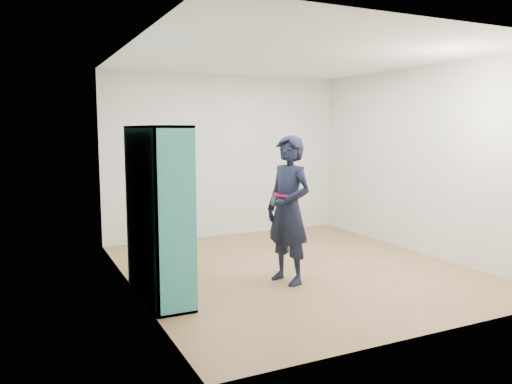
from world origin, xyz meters
name	(u,v)px	position (x,y,z in m)	size (l,w,h in m)	color
floor	(295,268)	(0.00, 0.00, 0.00)	(4.50, 4.50, 0.00)	olive
ceiling	(297,56)	(0.00, 0.00, 2.60)	(4.50, 4.50, 0.00)	white
wall_left	(131,171)	(-2.00, 0.00, 1.30)	(0.02, 4.50, 2.60)	silver
wall_right	(420,161)	(2.00, 0.00, 1.30)	(0.02, 4.50, 2.60)	silver
wall_back	(226,156)	(0.00, 2.25, 1.30)	(4.00, 0.02, 2.60)	silver
wall_front	(435,183)	(0.00, -2.25, 1.30)	(4.00, 0.02, 2.60)	silver
bookshelf	(155,214)	(-1.83, -0.26, 0.87)	(0.39, 1.33, 1.77)	teal
person	(289,210)	(-0.35, -0.45, 0.84)	(0.55, 0.70, 1.67)	black
smartphone	(273,200)	(-0.52, -0.40, 0.95)	(0.03, 0.09, 0.13)	silver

